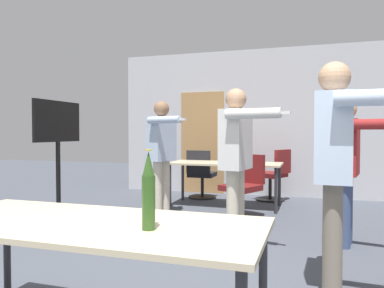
# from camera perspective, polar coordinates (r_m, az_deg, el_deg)

# --- Properties ---
(back_wall) EXTENTS (5.54, 0.12, 2.85)m
(back_wall) POSITION_cam_1_polar(r_m,az_deg,el_deg) (7.44, 9.64, 3.16)
(back_wall) COLOR #BCBCC1
(back_wall) RESTS_ON ground_plane
(conference_table_near) EXTENTS (1.97, 0.83, 0.73)m
(conference_table_near) POSITION_cam_1_polar(r_m,az_deg,el_deg) (2.23, -15.38, -12.80)
(conference_table_near) COLOR #C6B793
(conference_table_near) RESTS_ON ground_plane
(conference_table_far) EXTENTS (1.83, 0.77, 0.73)m
(conference_table_far) POSITION_cam_1_polar(r_m,az_deg,el_deg) (6.23, 5.07, -3.44)
(conference_table_far) COLOR #C6B793
(conference_table_far) RESTS_ON ground_plane
(tv_screen) EXTENTS (0.44, 0.92, 1.65)m
(tv_screen) POSITION_cam_1_polar(r_m,az_deg,el_deg) (5.32, -19.76, -0.94)
(tv_screen) COLOR black
(tv_screen) RESTS_ON ground_plane
(person_center_tall) EXTENTS (0.75, 0.73, 1.71)m
(person_center_tall) POSITION_cam_1_polar(r_m,az_deg,el_deg) (4.10, 6.87, -1.01)
(person_center_tall) COLOR beige
(person_center_tall) RESTS_ON ground_plane
(person_near_casual) EXTENTS (0.71, 0.74, 1.58)m
(person_near_casual) POSITION_cam_1_polar(r_m,az_deg,el_deg) (4.36, 22.57, -2.06)
(person_near_casual) COLOR #3D4C75
(person_near_casual) RESTS_ON ground_plane
(person_far_watching) EXTENTS (0.71, 0.76, 1.68)m
(person_far_watching) POSITION_cam_1_polar(r_m,az_deg,el_deg) (5.45, -4.55, -0.41)
(person_far_watching) COLOR beige
(person_far_watching) RESTS_ON ground_plane
(person_left_plaid) EXTENTS (0.80, 0.73, 1.76)m
(person_left_plaid) POSITION_cam_1_polar(r_m,az_deg,el_deg) (3.04, 21.06, -1.53)
(person_left_plaid) COLOR slate
(person_left_plaid) RESTS_ON ground_plane
(office_chair_near_pushed) EXTENTS (0.63, 0.66, 0.91)m
(office_chair_near_pushed) POSITION_cam_1_polar(r_m,az_deg,el_deg) (5.42, 7.88, -6.82)
(office_chair_near_pushed) COLOR black
(office_chair_near_pushed) RESTS_ON ground_plane
(office_chair_side_rolled) EXTENTS (0.67, 0.64, 0.93)m
(office_chair_side_rolled) POSITION_cam_1_polar(r_m,az_deg,el_deg) (6.88, 12.36, -4.91)
(office_chair_side_rolled) COLOR black
(office_chair_side_rolled) RESTS_ON ground_plane
(office_chair_far_left) EXTENTS (0.52, 0.55, 0.90)m
(office_chair_far_left) POSITION_cam_1_polar(r_m,az_deg,el_deg) (6.96, 1.41, -4.94)
(office_chair_far_left) COLOR black
(office_chair_far_left) RESTS_ON ground_plane
(beer_bottle) EXTENTS (0.07, 0.07, 0.41)m
(beer_bottle) POSITION_cam_1_polar(r_m,az_deg,el_deg) (1.94, -6.63, -7.26)
(beer_bottle) COLOR #2D511E
(beer_bottle) RESTS_ON conference_table_near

